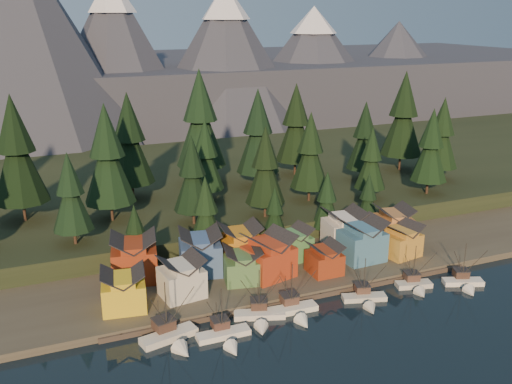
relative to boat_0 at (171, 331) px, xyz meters
name	(u,v)px	position (x,y,z in m)	size (l,w,h in m)	color
ground	(341,339)	(27.96, -10.39, -2.30)	(500.00, 500.00, 0.00)	black
shore_strip	(255,251)	(27.96, 29.61, -1.55)	(400.00, 50.00, 1.50)	#3E382D
hillside	(195,186)	(27.96, 79.61, 0.70)	(420.00, 100.00, 6.00)	black
dock	(299,295)	(27.96, 6.11, -1.80)	(80.00, 4.00, 1.00)	#4C3F36
mountain_ridge	(113,74)	(23.77, 203.20, 23.75)	(560.00, 190.00, 90.00)	#444857
boat_0	(171,331)	(0.00, 0.00, 0.00)	(10.92, 11.49, 12.14)	beige
boat_1	(225,331)	(8.93, -2.91, -0.46)	(9.96, 10.85, 10.32)	white
boat_2	(260,311)	(17.17, 0.99, -0.37)	(10.33, 10.73, 10.63)	silver
boat_3	(295,305)	(24.23, 0.39, -0.30)	(10.08, 10.91, 10.88)	white
boat_4	(366,294)	(39.41, -0.65, -0.50)	(9.44, 9.85, 9.85)	beige
boat_5	(416,280)	(52.26, 0.39, -0.24)	(8.11, 8.66, 10.18)	beige
boat_6	(465,278)	(62.57, -2.69, -0.33)	(8.97, 9.43, 10.23)	white
house_front_0	(123,288)	(-5.90, 12.41, 3.42)	(9.09, 8.72, 8.04)	gold
house_front_1	(182,276)	(5.57, 13.22, 3.55)	(8.95, 8.68, 8.28)	beige
house_front_2	(243,264)	(19.10, 14.80, 3.10)	(8.95, 9.00, 7.42)	#48733E
house_front_3	(269,254)	(25.10, 14.97, 4.18)	(11.17, 10.85, 9.48)	#A43519
house_front_4	(324,258)	(36.73, 11.72, 2.71)	(6.54, 7.06, 6.69)	maroon
house_front_5	(362,239)	(47.90, 14.59, 4.24)	(9.50, 8.71, 9.60)	teal
house_front_6	(401,239)	(57.55, 13.18, 3.27)	(8.90, 8.56, 7.75)	#C08A31
house_back_0	(134,256)	(-1.57, 24.05, 4.47)	(10.69, 10.39, 10.03)	maroon
house_back_1	(200,251)	(12.13, 21.96, 4.27)	(10.03, 10.12, 9.65)	#3A588B
house_back_2	(240,243)	(21.58, 22.91, 4.11)	(9.43, 8.76, 9.36)	#BF781A
house_back_3	(293,242)	(33.60, 20.78, 3.24)	(8.54, 7.85, 7.70)	#4A884A
house_back_4	(344,228)	(47.67, 22.17, 4.17)	(9.36, 9.04, 9.47)	white
house_back_5	(393,224)	(60.37, 20.34, 3.99)	(9.47, 9.55, 9.12)	#A86E3B
tree_hill_1	(17,153)	(-22.04, 57.61, 20.87)	(13.48, 13.48, 31.40)	#332319
tree_hill_2	(71,195)	(-12.04, 37.61, 15.20)	(9.03, 9.03, 21.04)	#332319
tree_hill_3	(108,158)	(-2.04, 49.61, 19.67)	(12.54, 12.54, 29.21)	#332319
tree_hill_4	(130,142)	(5.96, 64.61, 19.80)	(12.64, 12.64, 29.45)	#332319
tree_hill_5	(192,176)	(15.96, 39.61, 15.77)	(9.48, 9.48, 22.10)	#332319
tree_hill_6	(205,157)	(23.96, 54.61, 16.13)	(9.76, 9.76, 22.74)	#332319
tree_hill_7	(265,168)	(33.96, 37.61, 16.43)	(10.00, 10.00, 23.29)	#332319
tree_hill_8	(258,134)	(41.96, 61.61, 19.53)	(12.43, 12.43, 28.95)	#332319
tree_hill_9	(310,153)	(49.96, 44.61, 17.10)	(10.53, 10.53, 24.52)	#332319
tree_hill_10	(296,126)	(57.96, 69.61, 19.42)	(12.34, 12.34, 28.75)	#332319
tree_hill_11	(371,160)	(65.96, 39.61, 14.72)	(8.66, 8.66, 20.16)	#332319
tree_hill_12	(364,138)	(73.96, 55.61, 16.99)	(10.44, 10.44, 24.32)	#332319
tree_hill_13	(431,148)	(83.96, 37.61, 17.01)	(10.46, 10.46, 24.36)	#332319
tree_hill_14	(403,117)	(91.96, 61.61, 21.14)	(13.69, 13.69, 31.90)	#332319
tree_hill_15	(200,122)	(27.96, 71.61, 22.35)	(14.64, 14.64, 34.11)	#332319
tree_hill_17	(442,135)	(95.96, 47.61, 17.56)	(10.89, 10.89, 25.36)	#332319
tree_shore_0	(136,234)	(-0.04, 29.61, 7.26)	(6.34, 6.34, 14.76)	#332319
tree_shore_1	(206,213)	(15.96, 29.61, 9.73)	(8.28, 8.28, 19.28)	#332319
tree_shore_2	(275,214)	(32.96, 29.61, 7.27)	(6.35, 6.35, 14.79)	#332319
tree_shore_3	(327,201)	(46.96, 29.61, 8.55)	(7.35, 7.35, 17.12)	#332319
tree_shore_4	(368,199)	(58.96, 29.61, 7.56)	(6.57, 6.57, 15.31)	#332319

